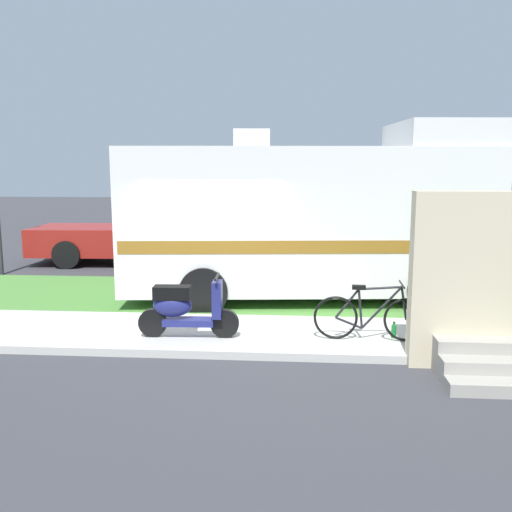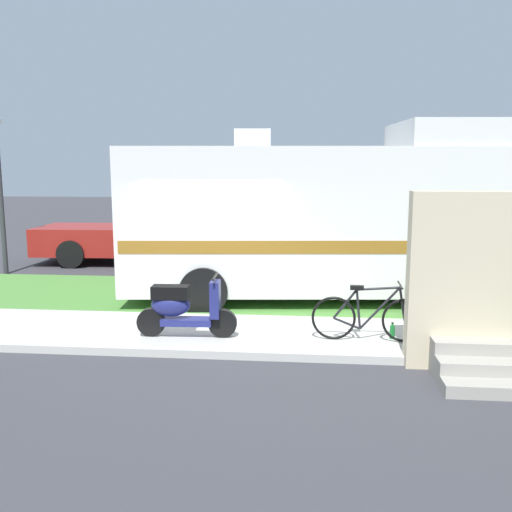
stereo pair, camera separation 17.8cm
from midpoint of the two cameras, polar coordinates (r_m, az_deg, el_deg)
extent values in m
plane|color=#38383D|center=(10.12, -5.04, -6.38)|extent=(80.00, 80.00, 0.00)
cube|color=beige|center=(8.97, -6.30, -8.05)|extent=(24.00, 2.00, 0.12)
cube|color=#4C8438|center=(11.54, -3.82, -4.20)|extent=(24.00, 3.40, 0.08)
cube|color=silver|center=(11.17, 4.62, 3.92)|extent=(7.38, 3.07, 2.78)
cube|color=silver|center=(11.71, 18.24, 11.78)|extent=(2.01, 2.44, 0.50)
cube|color=#8C601E|center=(11.21, 4.60, 1.80)|extent=(7.24, 3.08, 0.24)
cube|color=black|center=(12.02, 21.95, 5.99)|extent=(0.27, 2.04, 0.90)
cube|color=silver|center=(11.08, -0.95, 12.04)|extent=(0.75, 0.66, 0.36)
cylinder|color=black|center=(12.86, 13.97, -1.21)|extent=(0.92, 0.36, 0.90)
cylinder|color=black|center=(10.70, 17.13, -3.42)|extent=(0.92, 0.36, 0.90)
cylinder|color=black|center=(12.45, -5.06, -1.31)|extent=(0.92, 0.36, 0.90)
cylinder|color=black|center=(10.21, -5.95, -3.65)|extent=(0.92, 0.36, 0.90)
cylinder|color=black|center=(8.52, -3.86, -6.98)|extent=(0.44, 0.12, 0.44)
cylinder|color=black|center=(8.70, -11.22, -6.80)|extent=(0.44, 0.12, 0.44)
cube|color=navy|center=(8.58, -7.58, -6.77)|extent=(0.79, 0.31, 0.10)
cube|color=black|center=(8.51, -9.28, -3.75)|extent=(0.57, 0.28, 0.20)
ellipsoid|color=navy|center=(8.56, -9.24, -5.06)|extent=(0.61, 0.33, 0.36)
cube|color=navy|center=(8.43, -4.64, -4.49)|extent=(0.15, 0.33, 0.56)
cylinder|color=black|center=(8.36, -4.67, -2.15)|extent=(0.06, 0.50, 0.04)
sphere|color=white|center=(8.39, -4.66, -3.29)|extent=(0.12, 0.12, 0.12)
torus|color=black|center=(8.55, 14.71, -6.42)|extent=(0.67, 0.07, 0.67)
torus|color=black|center=(8.46, 7.65, -6.35)|extent=(0.67, 0.07, 0.67)
cylinder|color=black|center=(8.46, 12.30, -5.26)|extent=(0.59, 0.06, 0.67)
cylinder|color=black|center=(8.44, 10.17, -5.40)|extent=(0.10, 0.04, 0.60)
cylinder|color=black|center=(8.39, 12.16, -3.27)|extent=(0.63, 0.06, 0.09)
cylinder|color=black|center=(8.49, 8.99, -6.86)|extent=(0.41, 0.05, 0.18)
cylinder|color=black|center=(8.41, 8.83, -4.89)|extent=(0.36, 0.05, 0.47)
cylinder|color=black|center=(8.48, 14.50, -4.79)|extent=(0.12, 0.04, 0.51)
cube|color=black|center=(8.36, 10.02, -3.21)|extent=(0.20, 0.11, 0.06)
cylinder|color=black|center=(8.41, 14.30, -2.87)|extent=(0.05, 0.52, 0.03)
cube|color=maroon|center=(15.71, -7.26, 3.03)|extent=(2.64, 2.09, 1.53)
cube|color=black|center=(15.67, -7.29, 4.72)|extent=(2.51, 2.10, 0.44)
cube|color=maroon|center=(16.43, -17.02, 1.62)|extent=(3.20, 2.12, 0.77)
cylinder|color=black|center=(16.69, -6.04, 1.10)|extent=(0.77, 0.28, 0.76)
cylinder|color=black|center=(14.84, -7.01, 0.08)|extent=(0.77, 0.28, 0.76)
cylinder|color=black|center=(17.47, -17.14, 1.11)|extent=(0.77, 0.28, 0.76)
cylinder|color=black|center=(15.71, -19.33, 0.13)|extent=(0.77, 0.28, 0.76)
cube|color=#1E2328|center=(19.18, -0.88, 4.28)|extent=(2.43, 2.21, 1.59)
cube|color=black|center=(19.14, -0.88, 5.76)|extent=(2.32, 2.22, 0.44)
cube|color=#1E2328|center=(19.32, 6.73, 2.98)|extent=(2.94, 2.25, 0.73)
cylinder|color=black|center=(18.27, -1.52, 1.85)|extent=(0.77, 0.29, 0.76)
cylinder|color=black|center=(20.24, -1.30, 2.57)|extent=(0.77, 0.29, 0.76)
cylinder|color=black|center=(18.41, 8.07, 1.82)|extent=(0.77, 0.29, 0.76)
cylinder|color=black|center=(20.37, 7.36, 2.53)|extent=(0.77, 0.29, 0.76)
cube|color=#9E998E|center=(7.70, 23.07, -11.54)|extent=(1.40, 0.96, 0.16)
cube|color=#9E998E|center=(7.79, 22.76, -10.03)|extent=(1.40, 0.64, 0.16)
cube|color=#9E998E|center=(7.88, 22.47, -8.56)|extent=(1.40, 0.32, 0.16)
cube|color=beige|center=(7.98, 22.14, -2.40)|extent=(2.00, 0.30, 2.40)
cylinder|color=#19722D|center=(8.74, 13.52, -7.61)|extent=(0.08, 0.08, 0.20)
cylinder|color=#19722D|center=(8.71, 13.55, -6.85)|extent=(0.03, 0.03, 0.04)
cylinder|color=black|center=(8.70, 13.56, -6.69)|extent=(0.04, 0.04, 0.02)
camera|label=1|loc=(0.09, -90.51, -0.08)|focal=38.59mm
camera|label=2|loc=(0.09, 89.49, 0.08)|focal=38.59mm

